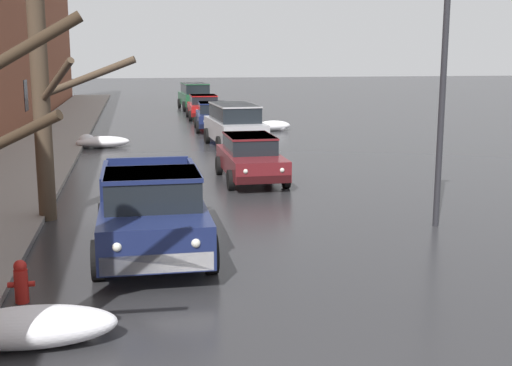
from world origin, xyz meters
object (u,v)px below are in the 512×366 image
at_px(sedan_darkblue_parked_far_down_block, 213,116).
at_px(sedan_red_queued_behind_truck, 204,106).
at_px(bare_tree_second_along_sidewalk, 42,73).
at_px(street_lamp_post, 443,78).
at_px(suv_silver_parked_kerbside_mid, 235,124).
at_px(fire_hydrant, 21,281).
at_px(sedan_maroon_parked_kerbside_close, 250,157).
at_px(suv_green_at_far_intersection, 195,95).
at_px(pickup_truck_darkblue_approaching_near_lane, 152,211).

xyz_separation_m(sedan_darkblue_parked_far_down_block, sedan_red_queued_behind_truck, (0.14, 6.01, 0.00)).
xyz_separation_m(bare_tree_second_along_sidewalk, street_lamp_post, (8.84, -2.05, -0.08)).
height_order(suv_silver_parked_kerbside_mid, sedan_darkblue_parked_far_down_block, suv_silver_parked_kerbside_mid).
height_order(suv_silver_parked_kerbside_mid, fire_hydrant, suv_silver_parked_kerbside_mid).
distance_m(sedan_maroon_parked_kerbside_close, sedan_darkblue_parked_far_down_block, 13.84).
bearing_deg(bare_tree_second_along_sidewalk, sedan_red_queued_behind_truck, 75.70).
height_order(suv_silver_parked_kerbside_mid, suv_green_at_far_intersection, same).
bearing_deg(street_lamp_post, sedan_red_queued_behind_truck, 95.95).
height_order(sedan_maroon_parked_kerbside_close, sedan_red_queued_behind_truck, same).
relative_size(suv_silver_parked_kerbside_mid, street_lamp_post, 0.80).
bearing_deg(sedan_maroon_parked_kerbside_close, street_lamp_post, -62.12).
relative_size(bare_tree_second_along_sidewalk, sedan_maroon_parked_kerbside_close, 1.60).
relative_size(bare_tree_second_along_sidewalk, fire_hydrant, 9.49).
height_order(pickup_truck_darkblue_approaching_near_lane, sedan_darkblue_parked_far_down_block, pickup_truck_darkblue_approaching_near_lane).
relative_size(suv_silver_parked_kerbside_mid, sedan_darkblue_parked_far_down_block, 1.20).
height_order(sedan_red_queued_behind_truck, fire_hydrant, sedan_red_queued_behind_truck).
distance_m(bare_tree_second_along_sidewalk, street_lamp_post, 9.08).
bearing_deg(sedan_red_queued_behind_truck, sedan_darkblue_parked_far_down_block, -91.32).
bearing_deg(sedan_darkblue_parked_far_down_block, fire_hydrant, -103.92).
bearing_deg(suv_silver_parked_kerbside_mid, bare_tree_second_along_sidewalk, -117.90).
bearing_deg(sedan_darkblue_parked_far_down_block, bare_tree_second_along_sidewalk, -108.39).
relative_size(suv_green_at_far_intersection, fire_hydrant, 6.61).
relative_size(suv_silver_parked_kerbside_mid, sedan_red_queued_behind_truck, 1.19).
bearing_deg(pickup_truck_darkblue_approaching_near_lane, bare_tree_second_along_sidewalk, 126.73).
distance_m(bare_tree_second_along_sidewalk, suv_green_at_far_intersection, 31.48).
bearing_deg(bare_tree_second_along_sidewalk, sedan_darkblue_parked_far_down_block, 71.61).
relative_size(bare_tree_second_along_sidewalk, suv_green_at_far_intersection, 1.44).
bearing_deg(pickup_truck_darkblue_approaching_near_lane, suv_green_at_far_intersection, 83.48).
bearing_deg(street_lamp_post, sedan_darkblue_parked_far_down_block, 98.11).
bearing_deg(sedan_darkblue_parked_far_down_block, suv_green_at_far_intersection, 89.00).
bearing_deg(sedan_maroon_parked_kerbside_close, fire_hydrant, -119.28).
height_order(sedan_maroon_parked_kerbside_close, suv_green_at_far_intersection, suv_green_at_far_intersection).
bearing_deg(suv_green_at_far_intersection, suv_silver_parked_kerbside_mid, -90.14).
bearing_deg(suv_silver_parked_kerbside_mid, suv_green_at_far_intersection, 89.86).
relative_size(sedan_maroon_parked_kerbside_close, suv_green_at_far_intersection, 0.90).
distance_m(suv_green_at_far_intersection, street_lamp_post, 33.01).
height_order(sedan_red_queued_behind_truck, suv_green_at_far_intersection, suv_green_at_far_intersection).
bearing_deg(fire_hydrant, suv_silver_parked_kerbside_mid, 70.68).
xyz_separation_m(pickup_truck_darkblue_approaching_near_lane, fire_hydrant, (-2.15, -2.29, -0.52)).
relative_size(sedan_maroon_parked_kerbside_close, sedan_darkblue_parked_far_down_block, 1.04).
distance_m(bare_tree_second_along_sidewalk, sedan_red_queued_behind_truck, 24.93).
bearing_deg(bare_tree_second_along_sidewalk, fire_hydrant, -88.08).
height_order(sedan_maroon_parked_kerbside_close, fire_hydrant, sedan_maroon_parked_kerbside_close).
relative_size(sedan_darkblue_parked_far_down_block, street_lamp_post, 0.67).
bearing_deg(street_lamp_post, sedan_maroon_parked_kerbside_close, 117.88).
relative_size(sedan_red_queued_behind_truck, street_lamp_post, 0.67).
bearing_deg(sedan_maroon_parked_kerbside_close, suv_green_at_far_intersection, 88.59).
distance_m(sedan_darkblue_parked_far_down_block, street_lamp_post, 20.43).
bearing_deg(suv_silver_parked_kerbside_mid, street_lamp_post, -78.90).
bearing_deg(sedan_darkblue_parked_far_down_block, pickup_truck_darkblue_approaching_near_lane, -99.80).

